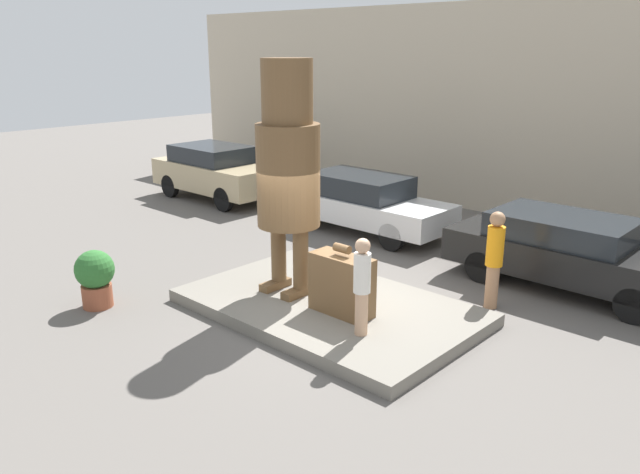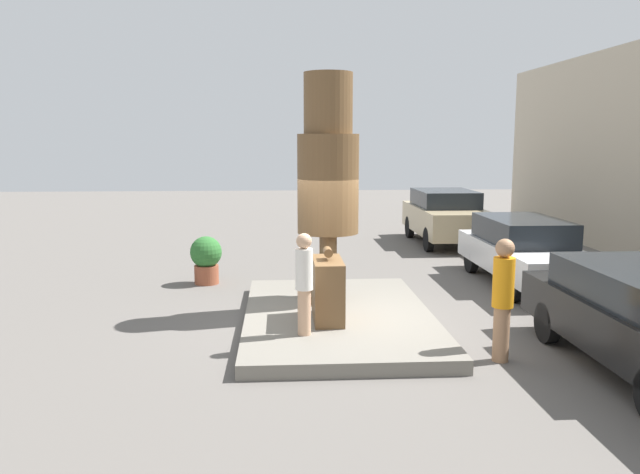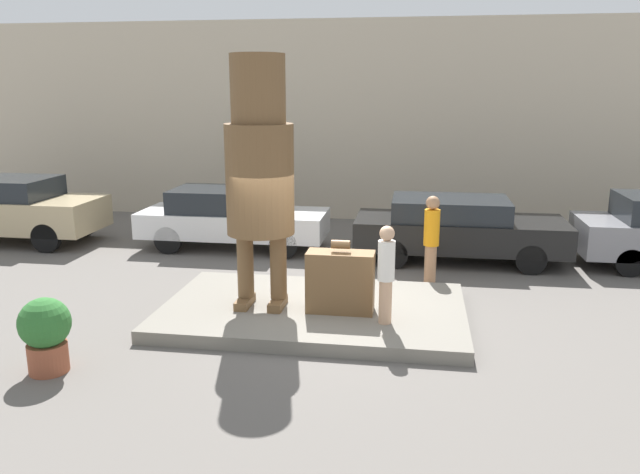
# 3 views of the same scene
# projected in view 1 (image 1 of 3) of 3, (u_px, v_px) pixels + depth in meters

# --- Properties ---
(ground_plane) EXTENTS (60.00, 60.00, 0.00)m
(ground_plane) POSITION_uv_depth(u_px,v_px,m) (329.00, 313.00, 11.21)
(ground_plane) COLOR #605B56
(pedestal) EXTENTS (5.16, 3.24, 0.22)m
(pedestal) POSITION_uv_depth(u_px,v_px,m) (329.00, 307.00, 11.18)
(pedestal) COLOR slate
(pedestal) RESTS_ON ground_plane
(building_backdrop) EXTENTS (28.00, 0.60, 5.79)m
(building_backdrop) POSITION_uv_depth(u_px,v_px,m) (548.00, 114.00, 16.43)
(building_backdrop) COLOR beige
(building_backdrop) RESTS_ON ground_plane
(statue_figure) EXTENTS (1.13, 1.13, 4.18)m
(statue_figure) POSITION_uv_depth(u_px,v_px,m) (288.00, 161.00, 10.92)
(statue_figure) COLOR brown
(statue_figure) RESTS_ON pedestal
(giant_suitcase) EXTENTS (1.12, 0.48, 1.23)m
(giant_suitcase) POSITION_uv_depth(u_px,v_px,m) (342.00, 284.00, 10.52)
(giant_suitcase) COLOR brown
(giant_suitcase) RESTS_ON pedestal
(tourist) EXTENTS (0.27, 0.27, 1.59)m
(tourist) POSITION_uv_depth(u_px,v_px,m) (362.00, 283.00, 9.62)
(tourist) COLOR tan
(tourist) RESTS_ON pedestal
(parked_car_tan) EXTENTS (4.32, 1.90, 1.66)m
(parked_car_tan) POSITION_uv_depth(u_px,v_px,m) (216.00, 171.00, 19.37)
(parked_car_tan) COLOR tan
(parked_car_tan) RESTS_ON ground_plane
(parked_car_white) EXTENTS (4.54, 1.74, 1.48)m
(parked_car_white) POSITION_uv_depth(u_px,v_px,m) (364.00, 202.00, 15.91)
(parked_car_white) COLOR silver
(parked_car_white) RESTS_ON ground_plane
(parked_car_black) EXTENTS (4.69, 1.87, 1.45)m
(parked_car_black) POSITION_uv_depth(u_px,v_px,m) (569.00, 250.00, 12.14)
(parked_car_black) COLOR black
(parked_car_black) RESTS_ON ground_plane
(planter_pot) EXTENTS (0.71, 0.71, 1.08)m
(planter_pot) POSITION_uv_depth(u_px,v_px,m) (95.00, 276.00, 11.31)
(planter_pot) COLOR brown
(planter_pot) RESTS_ON ground_plane
(worker_hivis) EXTENTS (0.31, 0.31, 1.81)m
(worker_hivis) POSITION_uv_depth(u_px,v_px,m) (494.00, 256.00, 11.15)
(worker_hivis) COLOR #A87A56
(worker_hivis) RESTS_ON ground_plane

